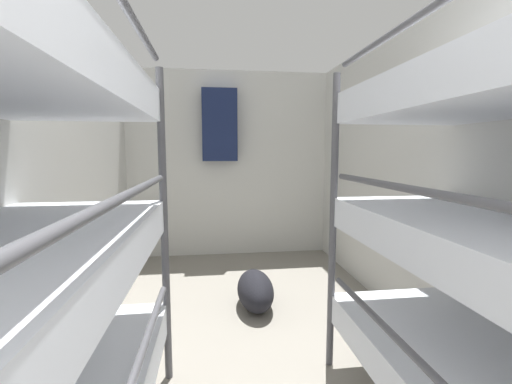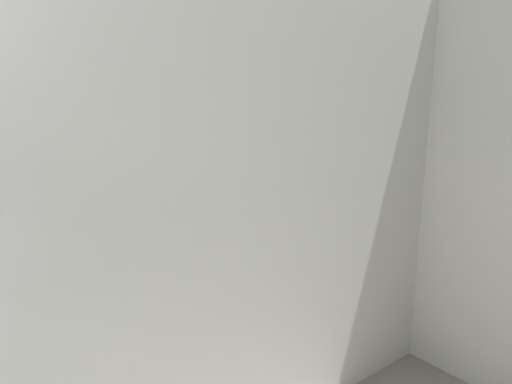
% 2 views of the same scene
% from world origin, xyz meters
% --- Properties ---
extents(wall_left, '(0.06, 4.99, 2.40)m').
position_xyz_m(wall_left, '(-1.33, 2.44, 1.20)').
color(wall_left, silver).
rests_on(wall_left, ground_plane).
extents(wall_right, '(0.06, 4.99, 2.40)m').
position_xyz_m(wall_right, '(1.33, 2.44, 1.20)').
color(wall_right, silver).
rests_on(wall_right, ground_plane).
extents(wall_back, '(2.72, 0.06, 2.40)m').
position_xyz_m(wall_back, '(0.00, 4.90, 1.20)').
color(wall_back, silver).
rests_on(wall_back, ground_plane).
extents(duffel_bag, '(0.31, 0.64, 0.31)m').
position_xyz_m(duffel_bag, '(0.14, 3.24, 0.16)').
color(duffel_bag, black).
rests_on(duffel_bag, ground_plane).
extents(hanging_coat, '(0.44, 0.12, 0.90)m').
position_xyz_m(hanging_coat, '(-0.12, 4.75, 1.70)').
color(hanging_coat, '#192347').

